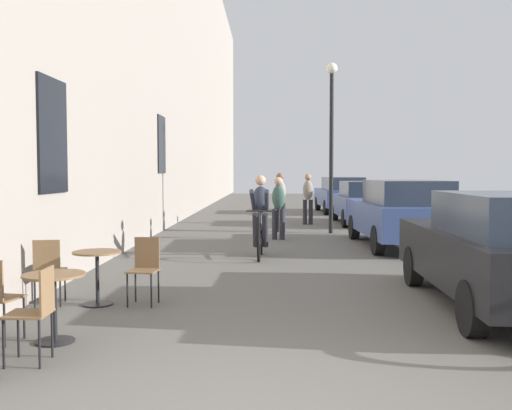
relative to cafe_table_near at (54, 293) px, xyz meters
The scene contains 16 objects.
building_facade_left 13.52m from the cafe_table_near, 95.97° to the left, with size 0.54×68.00×13.55m.
cafe_table_near is the anchor object (origin of this frame).
cafe_chair_near_toward_street 0.65m from the cafe_table_near, 83.33° to the right, with size 0.39×0.39×0.89m.
cafe_table_mid 1.69m from the cafe_table_near, 92.02° to the left, with size 0.64×0.64×0.72m.
cafe_chair_mid_toward_street 1.76m from the cafe_table_near, 112.99° to the left, with size 0.43×0.43×0.89m.
cafe_chair_mid_toward_wall 1.85m from the cafe_table_near, 72.41° to the left, with size 0.42×0.42×0.89m.
cyclist_on_bicycle 6.47m from the cafe_table_near, 71.56° to the left, with size 0.52×1.76×1.74m.
pedestrian_near 9.56m from the cafe_table_near, 74.99° to the left, with size 0.37×0.29×1.65m.
pedestrian_mid 11.50m from the cafe_table_near, 77.18° to the left, with size 0.36×0.27×1.75m.
pedestrian_far 14.11m from the cafe_table_near, 75.45° to the left, with size 0.35×0.26×1.72m.
street_lamp 11.84m from the cafe_table_near, 69.63° to the left, with size 0.32×0.32×4.90m.
parked_car_nearest 5.48m from the cafe_table_near, 16.54° to the left, with size 1.88×4.29×1.51m.
parked_car_second 9.44m from the cafe_table_near, 55.42° to the left, with size 1.98×4.50×1.59m.
parked_car_third 14.83m from the cafe_table_near, 68.51° to the left, with size 1.78×4.14×1.47m.
parked_car_fourth 20.10m from the cafe_table_near, 74.48° to the left, with size 1.99×4.45×1.56m.
parked_motorcycle 4.72m from the cafe_table_near, ahead, with size 0.62×2.15×0.92m.
Camera 1 is at (0.03, -3.78, 1.77)m, focal length 40.37 mm.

